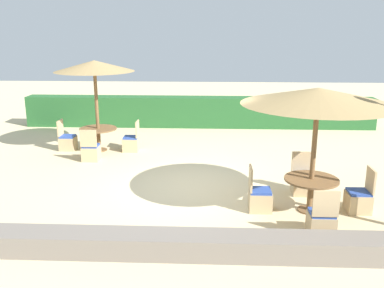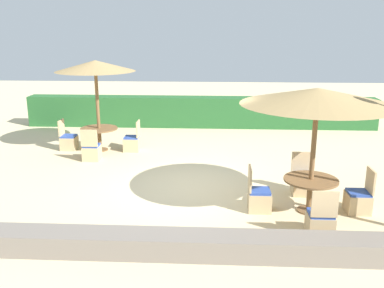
{
  "view_description": "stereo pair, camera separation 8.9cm",
  "coord_description": "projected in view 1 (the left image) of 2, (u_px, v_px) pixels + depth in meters",
  "views": [
    {
      "loc": [
        0.45,
        -9.45,
        3.66
      ],
      "look_at": [
        0.0,
        0.6,
        0.9
      ],
      "focal_mm": 40.0,
      "sensor_mm": 36.0,
      "label": 1
    },
    {
      "loc": [
        0.54,
        -9.45,
        3.66
      ],
      "look_at": [
        0.0,
        0.6,
        0.9
      ],
      "focal_mm": 40.0,
      "sensor_mm": 36.0,
      "label": 2
    }
  ],
  "objects": [
    {
      "name": "hedge_row",
      "position": [
        199.0,
        112.0,
        16.1
      ],
      "size": [
        13.0,
        0.7,
        1.13
      ],
      "primitive_type": "cube",
      "color": "#28602D",
      "rests_on": "ground_plane"
    },
    {
      "name": "patio_chair_back_left_west",
      "position": [
        67.0,
        141.0,
        13.13
      ],
      "size": [
        0.46,
        0.46,
        0.93
      ],
      "rotation": [
        0.0,
        0.0,
        -1.57
      ],
      "color": "tan",
      "rests_on": "ground_plane"
    },
    {
      "name": "ground_plane",
      "position": [
        191.0,
        187.0,
        10.09
      ],
      "size": [
        40.0,
        40.0,
        0.0
      ],
      "primitive_type": "plane",
      "color": "beige"
    },
    {
      "name": "patio_chair_front_right_west",
      "position": [
        259.0,
        198.0,
        8.79
      ],
      "size": [
        0.46,
        0.46,
        0.93
      ],
      "rotation": [
        0.0,
        0.0,
        -1.57
      ],
      "color": "tan",
      "rests_on": "ground_plane"
    },
    {
      "name": "patio_chair_front_right_east",
      "position": [
        359.0,
        200.0,
        8.72
      ],
      "size": [
        0.46,
        0.46,
        0.93
      ],
      "rotation": [
        0.0,
        0.0,
        1.57
      ],
      "color": "tan",
      "rests_on": "ground_plane"
    },
    {
      "name": "stone_border",
      "position": [
        182.0,
        245.0,
        7.06
      ],
      "size": [
        10.0,
        0.56,
        0.38
      ],
      "primitive_type": "cube",
      "color": "slate",
      "rests_on": "ground_plane"
    },
    {
      "name": "patio_chair_back_left_south",
      "position": [
        91.0,
        151.0,
        12.08
      ],
      "size": [
        0.46,
        0.46,
        0.93
      ],
      "color": "tan",
      "rests_on": "ground_plane"
    },
    {
      "name": "patio_chair_back_left_east",
      "position": [
        132.0,
        142.0,
        13.01
      ],
      "size": [
        0.46,
        0.46,
        0.93
      ],
      "rotation": [
        0.0,
        0.0,
        1.57
      ],
      "color": "tan",
      "rests_on": "ground_plane"
    },
    {
      "name": "parasol_back_left",
      "position": [
        94.0,
        66.0,
        12.45
      ],
      "size": [
        2.34,
        2.34,
        2.73
      ],
      "color": "brown",
      "rests_on": "ground_plane"
    },
    {
      "name": "patio_chair_front_right_north",
      "position": [
        302.0,
        182.0,
        9.68
      ],
      "size": [
        0.46,
        0.46,
        0.93
      ],
      "rotation": [
        0.0,
        0.0,
        3.14
      ],
      "color": "tan",
      "rests_on": "ground_plane"
    },
    {
      "name": "parasol_front_right",
      "position": [
        318.0,
        96.0,
        8.2
      ],
      "size": [
        2.98,
        2.98,
        2.54
      ],
      "color": "brown",
      "rests_on": "ground_plane"
    },
    {
      "name": "patio_chair_front_right_south",
      "position": [
        321.0,
        222.0,
        7.72
      ],
      "size": [
        0.46,
        0.46,
        0.93
      ],
      "color": "tan",
      "rests_on": "ground_plane"
    },
    {
      "name": "round_table_back_left",
      "position": [
        98.0,
        133.0,
        12.97
      ],
      "size": [
        1.12,
        1.12,
        0.7
      ],
      "color": "brown",
      "rests_on": "ground_plane"
    },
    {
      "name": "round_table_front_right",
      "position": [
        311.0,
        185.0,
        8.68
      ],
      "size": [
        1.09,
        1.09,
        0.7
      ],
      "color": "brown",
      "rests_on": "ground_plane"
    }
  ]
}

